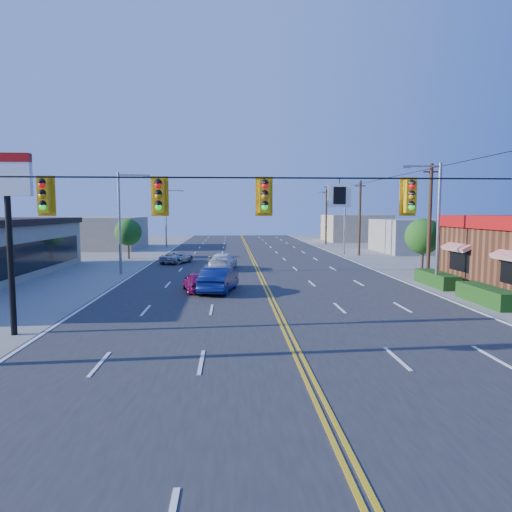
{
  "coord_description": "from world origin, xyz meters",
  "views": [
    {
      "loc": [
        -2.28,
        -14.48,
        4.93
      ],
      "look_at": [
        -0.7,
        13.6,
        2.2
      ],
      "focal_mm": 32.0,
      "sensor_mm": 36.0,
      "label": 1
    }
  ],
  "objects": [
    {
      "name": "ground",
      "position": [
        0.0,
        0.0,
        0.0
      ],
      "size": [
        160.0,
        160.0,
        0.0
      ],
      "primitive_type": "plane",
      "color": "gray",
      "rests_on": "ground"
    },
    {
      "name": "road",
      "position": [
        0.0,
        20.0,
        0.03
      ],
      "size": [
        20.0,
        120.0,
        0.06
      ],
      "primitive_type": "cube",
      "color": "#2D2D30",
      "rests_on": "ground"
    },
    {
      "name": "streetlight_se",
      "position": [
        10.79,
        14.0,
        4.51
      ],
      "size": [
        2.55,
        0.25,
        8.0
      ],
      "color": "gray",
      "rests_on": "ground"
    },
    {
      "name": "bld_west_far",
      "position": [
        -20.0,
        48.0,
        2.1
      ],
      "size": [
        11.0,
        12.0,
        4.2
      ],
      "primitive_type": "cube",
      "color": "tan",
      "rests_on": "ground"
    },
    {
      "name": "utility_pole_near",
      "position": [
        12.2,
        18.0,
        4.2
      ],
      "size": [
        0.28,
        0.28,
        8.4
      ],
      "primitive_type": "cylinder",
      "color": "#47301E",
      "rests_on": "ground"
    },
    {
      "name": "utility_pole_mid",
      "position": [
        12.2,
        36.0,
        4.2
      ],
      "size": [
        0.28,
        0.28,
        8.4
      ],
      "primitive_type": "cylinder",
      "color": "#47301E",
      "rests_on": "ground"
    },
    {
      "name": "car_magenta",
      "position": [
        -4.3,
        13.26,
        0.63
      ],
      "size": [
        2.27,
        3.92,
        1.25
      ],
      "primitive_type": "imported",
      "rotation": [
        0.0,
        0.0,
        3.37
      ],
      "color": "#6A0B42",
      "rests_on": "ground"
    },
    {
      "name": "streetlight_nw",
      "position": [
        -10.79,
        48.0,
        4.51
      ],
      "size": [
        2.55,
        0.25,
        8.0
      ],
      "color": "gray",
      "rests_on": "ground"
    },
    {
      "name": "tree_kfc_rear",
      "position": [
        13.5,
        22.0,
        2.93
      ],
      "size": [
        2.94,
        2.94,
        4.41
      ],
      "color": "#47301E",
      "rests_on": "ground"
    },
    {
      "name": "utility_pole_far",
      "position": [
        12.2,
        54.0,
        4.2
      ],
      "size": [
        0.28,
        0.28,
        8.4
      ],
      "primitive_type": "cylinder",
      "color": "#47301E",
      "rests_on": "ground"
    },
    {
      "name": "car_silver",
      "position": [
        -7.38,
        28.98,
        0.56
      ],
      "size": [
        3.26,
        4.41,
        1.11
      ],
      "primitive_type": "imported",
      "rotation": [
        0.0,
        0.0,
        2.74
      ],
      "color": "#B8B9BE",
      "rests_on": "ground"
    },
    {
      "name": "pizza_hut_sign",
      "position": [
        -11.0,
        4.0,
        5.18
      ],
      "size": [
        1.9,
        0.3,
        6.85
      ],
      "color": "black",
      "rests_on": "ground"
    },
    {
      "name": "tree_west",
      "position": [
        -13.0,
        34.0,
        2.79
      ],
      "size": [
        2.8,
        2.8,
        4.2
      ],
      "color": "#47301E",
      "rests_on": "ground"
    },
    {
      "name": "streetlight_ne",
      "position": [
        10.79,
        38.0,
        4.51
      ],
      "size": [
        2.55,
        0.25,
        8.0
      ],
      "color": "gray",
      "rests_on": "ground"
    },
    {
      "name": "bld_east_mid",
      "position": [
        22.0,
        40.0,
        2.0
      ],
      "size": [
        12.0,
        10.0,
        4.0
      ],
      "primitive_type": "cube",
      "color": "gray",
      "rests_on": "ground"
    },
    {
      "name": "car_blue",
      "position": [
        -2.99,
        13.2,
        0.77
      ],
      "size": [
        2.5,
        4.87,
        1.53
      ],
      "primitive_type": "imported",
      "rotation": [
        0.0,
        0.0,
        2.94
      ],
      "color": "navy",
      "rests_on": "ground"
    },
    {
      "name": "car_white",
      "position": [
        -2.92,
        24.17,
        0.69
      ],
      "size": [
        2.58,
        4.97,
        1.38
      ],
      "primitive_type": "imported",
      "rotation": [
        0.0,
        0.0,
        3.0
      ],
      "color": "white",
      "rests_on": "ground"
    },
    {
      "name": "signal_span",
      "position": [
        -0.12,
        0.0,
        4.89
      ],
      "size": [
        24.32,
        0.34,
        9.0
      ],
      "color": "#47301E",
      "rests_on": "ground"
    },
    {
      "name": "bld_east_far",
      "position": [
        19.0,
        62.0,
        2.2
      ],
      "size": [
        10.0,
        10.0,
        4.4
      ],
      "primitive_type": "cube",
      "color": "tan",
      "rests_on": "ground"
    },
    {
      "name": "streetlight_sw",
      "position": [
        -10.79,
        22.0,
        4.51
      ],
      "size": [
        2.55,
        0.25,
        8.0
      ],
      "color": "gray",
      "rests_on": "ground"
    }
  ]
}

